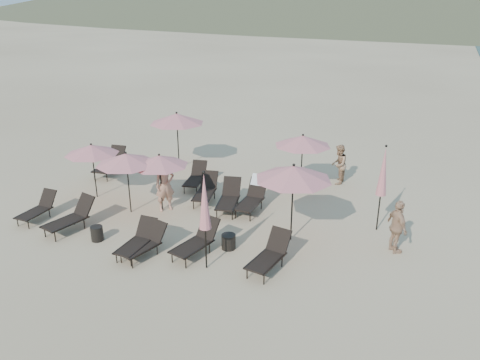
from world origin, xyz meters
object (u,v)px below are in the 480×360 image
at_px(umbrella_open_3, 177,118).
at_px(lounger_10, 253,196).
at_px(lounger_6, 111,163).
at_px(umbrella_open_5, 92,150).
at_px(lounger_8, 206,190).
at_px(side_table_1, 229,242).
at_px(beachgoer_b, 339,164).
at_px(umbrella_closed_0, 205,202).
at_px(umbrella_open_4, 303,141).
at_px(lounger_3, 145,243).
at_px(lounger_1, 71,217).
at_px(beachgoer_c, 397,227).
at_px(lounger_7, 196,177).
at_px(lounger_2, 138,240).
at_px(umbrella_closed_1, 383,172).
at_px(lounger_5, 270,254).
at_px(beachgoer_a, 165,185).
at_px(umbrella_open_2, 294,173).
at_px(lounger_4, 197,240).
at_px(lounger_9, 229,198).
at_px(lounger_0, 38,208).
at_px(umbrella_open_0, 126,159).
at_px(umbrella_open_1, 159,161).

bearing_deg(umbrella_open_3, lounger_10, -31.20).
xyz_separation_m(lounger_6, umbrella_open_5, (1.03, -2.20, 1.35)).
height_order(lounger_8, side_table_1, lounger_8).
bearing_deg(beachgoer_b, umbrella_closed_0, -14.34).
bearing_deg(beachgoer_b, umbrella_open_4, -39.06).
bearing_deg(lounger_10, lounger_3, -112.05).
distance_m(lounger_1, beachgoer_c, 9.95).
distance_m(lounger_3, lounger_7, 5.30).
bearing_deg(lounger_2, umbrella_closed_1, 33.56).
relative_size(lounger_6, umbrella_open_4, 0.83).
relative_size(lounger_5, beachgoer_a, 0.92).
distance_m(lounger_3, umbrella_open_2, 4.71).
bearing_deg(lounger_8, lounger_6, 156.90).
xyz_separation_m(lounger_4, umbrella_closed_0, (0.58, -0.56, 1.53)).
height_order(lounger_1, lounger_10, lounger_10).
bearing_deg(beachgoer_a, lounger_9, -25.33).
bearing_deg(lounger_5, umbrella_closed_1, 64.93).
height_order(lounger_0, lounger_10, lounger_10).
height_order(lounger_7, umbrella_open_3, umbrella_open_3).
bearing_deg(lounger_8, lounger_0, -153.87).
distance_m(lounger_5, umbrella_open_5, 8.01).
bearing_deg(lounger_8, umbrella_open_0, -148.76).
relative_size(lounger_5, lounger_10, 0.97).
height_order(lounger_2, umbrella_closed_0, umbrella_closed_0).
bearing_deg(lounger_4, umbrella_open_2, 53.66).
relative_size(umbrella_open_4, side_table_1, 5.02).
relative_size(lounger_7, umbrella_open_3, 0.66).
bearing_deg(umbrella_open_3, beachgoer_a, -65.78).
bearing_deg(umbrella_closed_0, lounger_10, 93.47).
height_order(lounger_10, umbrella_closed_1, umbrella_closed_1).
bearing_deg(lounger_2, lounger_6, 133.03).
bearing_deg(lounger_7, lounger_10, -32.47).
bearing_deg(side_table_1, lounger_3, -147.40).
bearing_deg(umbrella_closed_0, umbrella_open_0, 151.66).
bearing_deg(lounger_0, lounger_3, -7.91).
bearing_deg(beachgoer_c, lounger_4, 79.31).
xyz_separation_m(lounger_4, lounger_9, (-0.42, 3.14, 0.01)).
bearing_deg(umbrella_closed_0, umbrella_open_3, 125.28).
xyz_separation_m(lounger_4, beachgoer_c, (5.21, 2.39, 0.36)).
height_order(lounger_5, umbrella_open_4, umbrella_open_4).
relative_size(lounger_1, lounger_9, 1.01).
relative_size(umbrella_open_2, umbrella_open_4, 1.08).
relative_size(lounger_7, lounger_9, 0.92).
distance_m(lounger_6, beachgoer_a, 4.57).
xyz_separation_m(umbrella_open_1, beachgoer_b, (5.02, 5.01, -1.06)).
bearing_deg(lounger_6, lounger_2, -54.07).
xyz_separation_m(lounger_5, umbrella_closed_0, (-1.60, -0.66, 1.53)).
distance_m(umbrella_open_0, umbrella_open_3, 4.66).
xyz_separation_m(lounger_10, beachgoer_a, (-2.77, -1.19, 0.41)).
distance_m(umbrella_open_2, beachgoer_b, 5.42).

